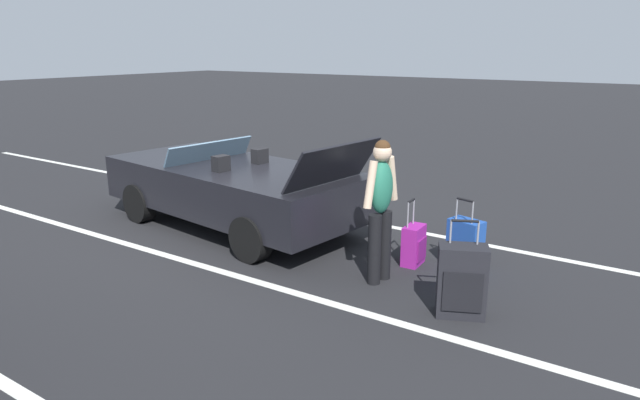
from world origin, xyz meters
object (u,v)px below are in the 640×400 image
object	(u,v)px
suitcase_large_black	(462,281)
suitcase_small_carryon	(414,245)
convertible_car	(224,186)
traveler_person	(381,204)
suitcase_medium_bright	(465,244)

from	to	relation	value
suitcase_large_black	suitcase_small_carryon	size ratio (longest dim) A/B	1.19
suitcase_large_black	suitcase_small_carryon	distance (m)	1.40
convertible_car	suitcase_small_carryon	distance (m)	3.12
convertible_car	traveler_person	world-z (taller)	traveler_person
convertible_car	suitcase_medium_bright	world-z (taller)	convertible_car
suitcase_small_carryon	suitcase_large_black	bearing A→B (deg)	-49.21
suitcase_medium_bright	suitcase_small_carryon	world-z (taller)	suitcase_medium_bright
suitcase_small_carryon	convertible_car	bearing A→B (deg)	177.66
suitcase_small_carryon	traveler_person	world-z (taller)	traveler_person
suitcase_medium_bright	traveler_person	xyz separation A→B (m)	(0.70, 0.91, 0.62)
suitcase_large_black	suitcase_medium_bright	xyz separation A→B (m)	(0.40, -1.23, -0.06)
suitcase_large_black	traveler_person	bearing A→B (deg)	-130.70
suitcase_medium_bright	traveler_person	size ratio (longest dim) A/B	0.54
suitcase_large_black	traveler_person	xyz separation A→B (m)	(1.09, -0.32, 0.56)
traveler_person	suitcase_large_black	bearing A→B (deg)	171.60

